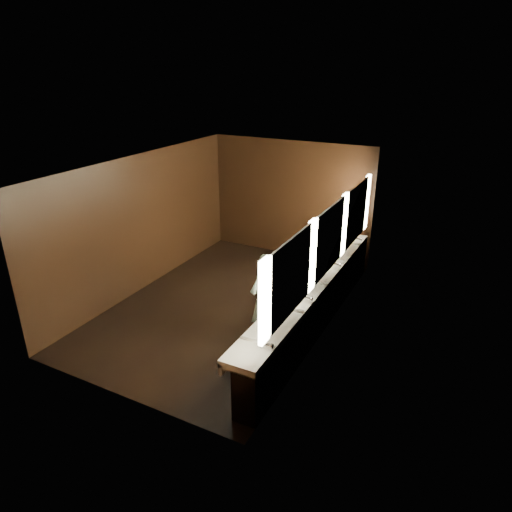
{
  "coord_description": "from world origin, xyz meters",
  "views": [
    {
      "loc": [
        4.12,
        -6.8,
        4.45
      ],
      "look_at": [
        0.62,
        0.0,
        1.18
      ],
      "focal_mm": 32.0,
      "sensor_mm": 36.0,
      "label": 1
    }
  ],
  "objects": [
    {
      "name": "floor",
      "position": [
        0.0,
        0.0,
        0.0
      ],
      "size": [
        6.0,
        6.0,
        0.0
      ],
      "primitive_type": "plane",
      "color": "black",
      "rests_on": "ground"
    },
    {
      "name": "ceiling",
      "position": [
        0.0,
        0.0,
        2.8
      ],
      "size": [
        4.0,
        6.0,
        0.02
      ],
      "primitive_type": "cube",
      "color": "#2D2D2B",
      "rests_on": "wall_back"
    },
    {
      "name": "wall_back",
      "position": [
        0.0,
        3.0,
        1.4
      ],
      "size": [
        4.0,
        0.02,
        2.8
      ],
      "primitive_type": "cube",
      "color": "black",
      "rests_on": "floor"
    },
    {
      "name": "wall_front",
      "position": [
        0.0,
        -3.0,
        1.4
      ],
      "size": [
        4.0,
        0.02,
        2.8
      ],
      "primitive_type": "cube",
      "color": "black",
      "rests_on": "floor"
    },
    {
      "name": "wall_left",
      "position": [
        -2.0,
        0.0,
        1.4
      ],
      "size": [
        0.02,
        6.0,
        2.8
      ],
      "primitive_type": "cube",
      "color": "black",
      "rests_on": "floor"
    },
    {
      "name": "wall_right",
      "position": [
        2.0,
        0.0,
        1.4
      ],
      "size": [
        0.02,
        6.0,
        2.8
      ],
      "primitive_type": "cube",
      "color": "black",
      "rests_on": "floor"
    },
    {
      "name": "sink_counter",
      "position": [
        1.79,
        0.0,
        0.5
      ],
      "size": [
        0.55,
        5.4,
        1.01
      ],
      "color": "black",
      "rests_on": "floor"
    },
    {
      "name": "mirror_band",
      "position": [
        1.98,
        -0.0,
        1.75
      ],
      "size": [
        0.06,
        5.03,
        1.15
      ],
      "color": "#FFF7CB",
      "rests_on": "wall_right"
    },
    {
      "name": "person",
      "position": [
        1.21,
        -0.85,
        0.82
      ],
      "size": [
        0.58,
        0.7,
        1.65
      ],
      "primitive_type": "imported",
      "rotation": [
        0.0,
        0.0,
        -1.93
      ],
      "color": "#8CC8D1",
      "rests_on": "floor"
    },
    {
      "name": "trash_bin",
      "position": [
        1.58,
        -1.65,
        0.26
      ],
      "size": [
        0.41,
        0.41,
        0.51
      ],
      "primitive_type": "cylinder",
      "rotation": [
        0.0,
        0.0,
        -0.27
      ],
      "color": "black",
      "rests_on": "floor"
    }
  ]
}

